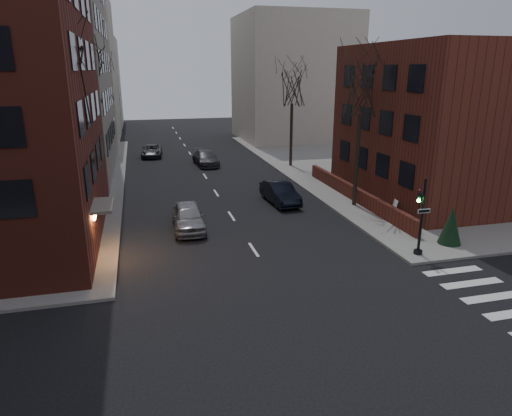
{
  "coord_description": "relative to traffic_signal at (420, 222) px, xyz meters",
  "views": [
    {
      "loc": [
        -5.54,
        -10.05,
        9.32
      ],
      "look_at": [
        0.4,
        13.05,
        2.0
      ],
      "focal_mm": 32.0,
      "sensor_mm": 36.0,
      "label": 1
    }
  ],
  "objects": [
    {
      "name": "streetlamp_near",
      "position": [
        -16.14,
        13.01,
        2.33
      ],
      "size": [
        0.36,
        0.36,
        6.28
      ],
      "color": "black",
      "rests_on": "sidewalk_far_left"
    },
    {
      "name": "building_distant_la",
      "position": [
        -22.94,
        46.01,
        7.09
      ],
      "size": [
        14.0,
        16.0,
        18.0
      ],
      "primitive_type": "cube",
      "color": "#B4A898",
      "rests_on": "ground"
    },
    {
      "name": "tree_left_c",
      "position": [
        -16.74,
        31.01,
        6.12
      ],
      "size": [
        3.96,
        3.96,
        9.72
      ],
      "color": "#2D231C",
      "rests_on": "sidewalk_far_left"
    },
    {
      "name": "car_lane_gray",
      "position": [
        -7.14,
        25.87,
        -1.19
      ],
      "size": [
        2.41,
        5.1,
        1.44
      ],
      "primitive_type": "imported",
      "rotation": [
        0.0,
        0.0,
        0.08
      ],
      "color": "#39383D",
      "rests_on": "ground"
    },
    {
      "name": "building_right_brick",
      "position": [
        8.56,
        10.01,
        3.59
      ],
      "size": [
        12.0,
        14.0,
        11.0
      ],
      "primitive_type": "cube",
      "color": "#572419",
      "rests_on": "ground"
    },
    {
      "name": "ground",
      "position": [
        -7.94,
        -8.99,
        -1.91
      ],
      "size": [
        160.0,
        160.0,
        0.0
      ],
      "primitive_type": "plane",
      "color": "black",
      "rests_on": "ground"
    },
    {
      "name": "building_distant_ra",
      "position": [
        7.06,
        41.01,
        6.09
      ],
      "size": [
        14.0,
        14.0,
        16.0
      ],
      "primitive_type": "cube",
      "color": "#B4A898",
      "rests_on": "ground"
    },
    {
      "name": "car_lane_silver",
      "position": [
        -10.94,
        7.15,
        -1.12
      ],
      "size": [
        1.99,
        4.66,
        1.57
      ],
      "primitive_type": "imported",
      "rotation": [
        0.0,
        0.0,
        -0.03
      ],
      "color": "gray",
      "rests_on": "ground"
    },
    {
      "name": "traffic_signal",
      "position": [
        0.0,
        0.0,
        0.0
      ],
      "size": [
        0.76,
        0.44,
        4.0
      ],
      "color": "black",
      "rests_on": "sidewalk_far_right"
    },
    {
      "name": "sidewalk_far_right",
      "position": [
        21.06,
        21.01,
        -1.83
      ],
      "size": [
        44.0,
        44.0,
        0.15
      ],
      "primitive_type": "cube",
      "color": "gray",
      "rests_on": "ground"
    },
    {
      "name": "parked_sedan",
      "position": [
        -3.94,
        11.14,
        -1.14
      ],
      "size": [
        1.93,
        4.76,
        1.53
      ],
      "primitive_type": "imported",
      "rotation": [
        0.0,
        0.0,
        0.07
      ],
      "color": "black",
      "rests_on": "ground"
    },
    {
      "name": "tree_right_b",
      "position": [
        0.86,
        23.01,
        5.68
      ],
      "size": [
        3.74,
        3.74,
        9.18
      ],
      "color": "#2D231C",
      "rests_on": "sidewalk_far_right"
    },
    {
      "name": "tree_left_a",
      "position": [
        -16.74,
        5.01,
        6.56
      ],
      "size": [
        4.18,
        4.18,
        10.26
      ],
      "color": "#2D231C",
      "rests_on": "sidewalk_far_left"
    },
    {
      "name": "car_lane_far",
      "position": [
        -12.21,
        31.98,
        -1.26
      ],
      "size": [
        2.52,
        4.81,
        1.29
      ],
      "primitive_type": "imported",
      "rotation": [
        0.0,
        0.0,
        -0.08
      ],
      "color": "#39383D",
      "rests_on": "ground"
    },
    {
      "name": "sandwich_board",
      "position": [
        2.56,
        6.25,
        -1.26
      ],
      "size": [
        0.54,
        0.69,
        1.0
      ],
      "primitive_type": "cube",
      "rotation": [
        0.0,
        0.0,
        -0.17
      ],
      "color": "white",
      "rests_on": "sidewalk_far_right"
    },
    {
      "name": "building_distant_lb",
      "position": [
        -20.94,
        63.01,
        5.09
      ],
      "size": [
        10.0,
        12.0,
        14.0
      ],
      "primitive_type": "cube",
      "color": "#B4A898",
      "rests_on": "ground"
    },
    {
      "name": "streetlamp_far",
      "position": [
        -16.14,
        33.01,
        2.33
      ],
      "size": [
        0.36,
        0.36,
        6.28
      ],
      "color": "black",
      "rests_on": "sidewalk_far_left"
    },
    {
      "name": "tree_right_a",
      "position": [
        0.86,
        9.01,
        6.12
      ],
      "size": [
        3.96,
        3.96,
        9.72
      ],
      "color": "#2D231C",
      "rests_on": "sidewalk_far_right"
    },
    {
      "name": "tree_left_b",
      "position": [
        -16.74,
        17.01,
        7.0
      ],
      "size": [
        4.4,
        4.4,
        10.8
      ],
      "color": "#2D231C",
      "rests_on": "sidewalk_far_left"
    },
    {
      "name": "evergreen_shrub",
      "position": [
        2.56,
        0.88,
        -0.73
      ],
      "size": [
        1.23,
        1.23,
        2.05
      ],
      "primitive_type": "cone",
      "rotation": [
        0.0,
        0.0,
        0.0
      ],
      "color": "#173316",
      "rests_on": "sidewalk_far_right"
    },
    {
      "name": "low_wall_right",
      "position": [
        1.36,
        10.01,
        -1.26
      ],
      "size": [
        0.35,
        16.0,
        1.0
      ],
      "primitive_type": "cube",
      "color": "#572419",
      "rests_on": "sidewalk_far_right"
    }
  ]
}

